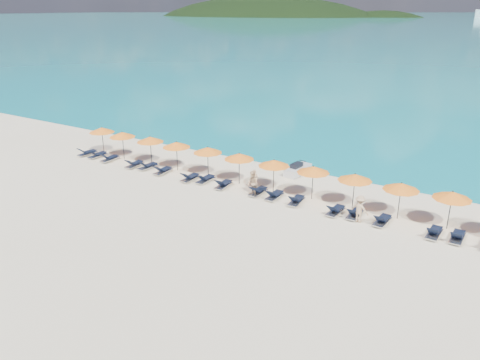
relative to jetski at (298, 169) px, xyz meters
The scene contains 35 objects.
ground 9.14m from the jetski, 97.81° to the right, with size 1400.00×1400.00×0.00m, color beige.
headland_main 611.66m from the jetski, 119.57° to the left, with size 374.00×242.00×126.50m.
headland_small 572.42m from the jetski, 105.35° to the left, with size 162.00×126.00×85.50m.
jetski is the anchor object (origin of this frame).
beachgoer_a 4.76m from the jetski, 102.17° to the right, with size 0.55×0.36×1.51m, color tan.
beachgoer_b 5.42m from the jetski, 97.55° to the right, with size 0.81×0.47×1.66m, color tan.
beachgoer_c 8.59m from the jetski, 40.55° to the right, with size 1.05×0.49×1.63m, color tan.
umbrella_0 16.73m from the jetski, 166.60° to the right, with size 2.10×2.10×2.28m.
umbrella_1 14.34m from the jetski, 163.54° to the right, with size 2.10×2.10×2.28m.
umbrella_2 11.58m from the jetski, 159.94° to the right, with size 2.10×2.10×2.28m.
umbrella_3 9.19m from the jetski, 153.84° to the right, with size 2.10×2.10×2.28m.
umbrella_4 6.80m from the jetski, 143.73° to the right, with size 2.10×2.10×2.28m.
umbrella_5 5.04m from the jetski, 123.10° to the right, with size 2.10×2.10×2.28m.
umbrella_6 4.32m from the jetski, 88.49° to the right, with size 2.10×2.10×2.28m.
umbrella_7 5.05m from the jetski, 53.62° to the right, with size 2.10×2.10×2.28m.
umbrella_8 6.95m from the jetski, 34.76° to the right, with size 2.10×2.10×2.28m.
umbrella_9 9.34m from the jetski, 25.38° to the right, with size 2.10×2.10×2.28m.
umbrella_10 11.76m from the jetski, 19.12° to the right, with size 2.10×2.10×2.28m.
lounger_0 17.65m from the jetski, 163.43° to the right, with size 0.75×1.74×0.66m.
lounger_1 16.51m from the jetski, 162.43° to the right, with size 0.66×1.71×0.66m.
lounger_2 15.07m from the jetski, 160.08° to the right, with size 0.68×1.72×0.66m.
lounger_3 12.54m from the jetski, 155.63° to the right, with size 0.71×1.73×0.66m.
lounger_4 11.38m from the jetski, 154.22° to the right, with size 0.79×1.75×0.66m.
lounger_5 10.01m from the jetski, 148.91° to the right, with size 0.72×1.73×0.66m.
lounger_6 7.94m from the jetski, 138.26° to the right, with size 0.64×1.71×0.66m.
lounger_7 6.91m from the jetski, 134.12° to the right, with size 0.63×1.70×0.66m.
lounger_8 6.04m from the jetski, 121.21° to the right, with size 0.76×1.75×0.66m.
lounger_9 5.03m from the jetski, 95.56° to the right, with size 0.64×1.71×0.66m.
lounger_10 5.11m from the jetski, 81.47° to the right, with size 0.62×1.70×0.66m.
lounger_11 5.59m from the jetski, 65.40° to the right, with size 0.76×1.75×0.66m.
lounger_12 7.23m from the jetski, 46.40° to the right, with size 0.74×1.74×0.66m.
lounger_13 7.91m from the jetski, 39.59° to the right, with size 0.65×1.71×0.66m.
lounger_14 9.29m from the jetski, 33.51° to the right, with size 0.74×1.74×0.66m.
lounger_15 11.76m from the jetski, 26.09° to the right, with size 0.68×1.72×0.66m.
lounger_16 12.74m from the jetski, 23.30° to the right, with size 0.65×1.71×0.66m.
Camera 1 is at (14.90, -20.86, 11.65)m, focal length 35.00 mm.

